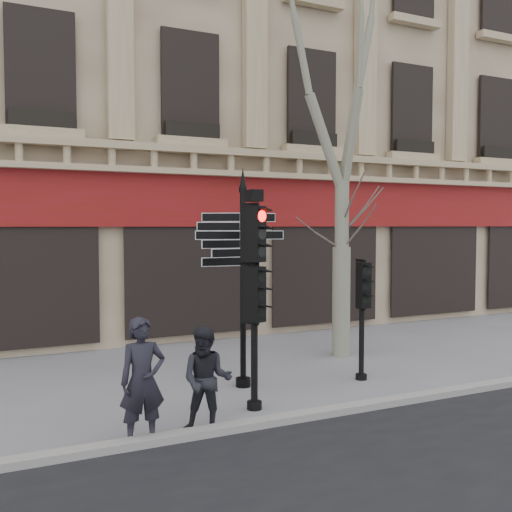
# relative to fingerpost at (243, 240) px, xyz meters

# --- Properties ---
(ground) EXTENTS (80.00, 80.00, 0.00)m
(ground) POSITION_rel_fingerpost_xyz_m (0.43, -0.66, -2.71)
(ground) COLOR slate
(ground) RESTS_ON ground
(kerb) EXTENTS (80.00, 0.25, 0.12)m
(kerb) POSITION_rel_fingerpost_xyz_m (0.43, -2.06, -2.65)
(kerb) COLOR gray
(kerb) RESTS_ON ground
(building) EXTENTS (28.00, 15.52, 18.00)m
(building) POSITION_rel_fingerpost_xyz_m (0.43, 11.82, 6.28)
(building) COLOR #9B8367
(building) RESTS_ON ground
(fingerpost) EXTENTS (2.03, 2.03, 4.03)m
(fingerpost) POSITION_rel_fingerpost_xyz_m (0.00, 0.00, 0.00)
(fingerpost) COLOR black
(fingerpost) RESTS_ON ground
(traffic_signal_main) EXTENTS (0.47, 0.40, 3.54)m
(traffic_signal_main) POSITION_rel_fingerpost_xyz_m (-0.37, -1.28, -0.47)
(traffic_signal_main) COLOR black
(traffic_signal_main) RESTS_ON ground
(traffic_signal_secondary) EXTENTS (0.42, 0.34, 2.27)m
(traffic_signal_secondary) POSITION_rel_fingerpost_xyz_m (2.26, -0.54, -1.12)
(traffic_signal_secondary) COLOR black
(traffic_signal_secondary) RESTS_ON ground
(plane_tree) EXTENTS (3.62, 3.62, 9.62)m
(plane_tree) POSITION_rel_fingerpost_xyz_m (3.03, 1.33, 4.05)
(plane_tree) COLOR gray
(plane_tree) RESTS_ON ground
(pedestrian_a) EXTENTS (0.64, 0.43, 1.74)m
(pedestrian_a) POSITION_rel_fingerpost_xyz_m (-2.36, -1.96, -1.84)
(pedestrian_a) COLOR black
(pedestrian_a) RESTS_ON ground
(pedestrian_b) EXTENTS (0.93, 0.86, 1.54)m
(pedestrian_b) POSITION_rel_fingerpost_xyz_m (-1.43, -1.95, -1.94)
(pedestrian_b) COLOR black
(pedestrian_b) RESTS_ON ground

